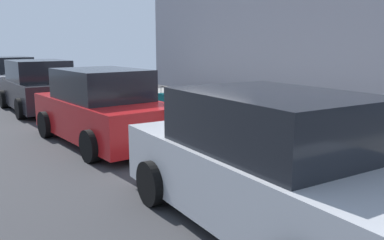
{
  "coord_description": "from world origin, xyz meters",
  "views": [
    {
      "loc": [
        -7.63,
        4.95,
        2.24
      ],
      "look_at": [
        -0.63,
        0.08,
        0.61
      ],
      "focal_mm": 37.38,
      "sensor_mm": 36.0,
      "label": 1
    }
  ],
  "objects_px": {
    "parked_car_red_1": "(102,109)",
    "parked_car_white_3": "(10,78)",
    "suitcase_teal_3": "(267,136)",
    "suitcase_black_8": "(187,114)",
    "bollard_post": "(137,99)",
    "suitcase_silver_6": "(214,121)",
    "fire_hydrant": "(154,103)",
    "suitcase_black_1": "(308,144)",
    "suitcase_maroon_4": "(248,129)",
    "suitcase_red_5": "(232,123)",
    "parked_car_silver_0": "(272,166)",
    "parked_car_charcoal_2": "(40,87)",
    "suitcase_olive_7": "(198,119)",
    "suitcase_navy_9": "(178,112)",
    "suitcase_olive_0": "(330,154)",
    "suitcase_teal_10": "(166,107)",
    "suitcase_navy_2": "(289,135)"
  },
  "relations": [
    {
      "from": "suitcase_black_8",
      "to": "parked_car_silver_0",
      "type": "xyz_separation_m",
      "value": [
        -5.09,
        2.21,
        0.31
      ]
    },
    {
      "from": "suitcase_maroon_4",
      "to": "parked_car_charcoal_2",
      "type": "relative_size",
      "value": 0.22
    },
    {
      "from": "fire_hydrant",
      "to": "parked_car_silver_0",
      "type": "bearing_deg",
      "value": 161.94
    },
    {
      "from": "suitcase_olive_0",
      "to": "suitcase_silver_6",
      "type": "distance_m",
      "value": 3.26
    },
    {
      "from": "parked_car_silver_0",
      "to": "parked_car_red_1",
      "type": "height_order",
      "value": "parked_car_silver_0"
    },
    {
      "from": "suitcase_black_8",
      "to": "suitcase_teal_10",
      "type": "relative_size",
      "value": 0.75
    },
    {
      "from": "suitcase_maroon_4",
      "to": "suitcase_red_5",
      "type": "xyz_separation_m",
      "value": [
        0.54,
        -0.03,
        0.03
      ]
    },
    {
      "from": "suitcase_red_5",
      "to": "parked_car_white_3",
      "type": "xyz_separation_m",
      "value": [
        12.2,
        2.32,
        0.3
      ]
    },
    {
      "from": "suitcase_olive_7",
      "to": "suitcase_teal_10",
      "type": "relative_size",
      "value": 0.66
    },
    {
      "from": "suitcase_red_5",
      "to": "suitcase_olive_7",
      "type": "height_order",
      "value": "suitcase_red_5"
    },
    {
      "from": "suitcase_silver_6",
      "to": "parked_car_charcoal_2",
      "type": "xyz_separation_m",
      "value": [
        6.76,
        2.22,
        0.34
      ]
    },
    {
      "from": "fire_hydrant",
      "to": "parked_car_red_1",
      "type": "relative_size",
      "value": 0.18
    },
    {
      "from": "bollard_post",
      "to": "suitcase_black_8",
      "type": "bearing_deg",
      "value": -177.41
    },
    {
      "from": "suitcase_navy_2",
      "to": "suitcase_navy_9",
      "type": "xyz_separation_m",
      "value": [
        3.82,
        0.07,
        -0.09
      ]
    },
    {
      "from": "fire_hydrant",
      "to": "suitcase_black_1",
      "type": "bearing_deg",
      "value": 179.86
    },
    {
      "from": "suitcase_teal_3",
      "to": "suitcase_teal_10",
      "type": "height_order",
      "value": "suitcase_teal_10"
    },
    {
      "from": "suitcase_olive_7",
      "to": "suitcase_black_8",
      "type": "distance_m",
      "value": 0.55
    },
    {
      "from": "suitcase_navy_9",
      "to": "bollard_post",
      "type": "bearing_deg",
      "value": 4.23
    },
    {
      "from": "suitcase_black_1",
      "to": "fire_hydrant",
      "type": "distance_m",
      "value": 5.61
    },
    {
      "from": "suitcase_olive_0",
      "to": "parked_car_silver_0",
      "type": "height_order",
      "value": "parked_car_silver_0"
    },
    {
      "from": "parked_car_white_3",
      "to": "parked_car_charcoal_2",
      "type": "bearing_deg",
      "value": 180.0
    },
    {
      "from": "suitcase_teal_10",
      "to": "parked_car_silver_0",
      "type": "relative_size",
      "value": 0.21
    },
    {
      "from": "suitcase_silver_6",
      "to": "parked_car_charcoal_2",
      "type": "height_order",
      "value": "parked_car_charcoal_2"
    },
    {
      "from": "parked_car_silver_0",
      "to": "fire_hydrant",
      "type": "bearing_deg",
      "value": -18.06
    },
    {
      "from": "bollard_post",
      "to": "parked_car_red_1",
      "type": "relative_size",
      "value": 0.2
    },
    {
      "from": "suitcase_red_5",
      "to": "fire_hydrant",
      "type": "bearing_deg",
      "value": 1.22
    },
    {
      "from": "suitcase_olive_7",
      "to": "parked_car_red_1",
      "type": "xyz_separation_m",
      "value": [
        0.73,
        2.16,
        0.36
      ]
    },
    {
      "from": "suitcase_navy_9",
      "to": "bollard_post",
      "type": "distance_m",
      "value": 2.08
    },
    {
      "from": "suitcase_teal_3",
      "to": "suitcase_navy_2",
      "type": "bearing_deg",
      "value": -177.04
    },
    {
      "from": "suitcase_maroon_4",
      "to": "suitcase_red_5",
      "type": "relative_size",
      "value": 0.99
    },
    {
      "from": "suitcase_teal_3",
      "to": "suitcase_maroon_4",
      "type": "relative_size",
      "value": 0.85
    },
    {
      "from": "suitcase_teal_10",
      "to": "suitcase_maroon_4",
      "type": "bearing_deg",
      "value": -178.43
    },
    {
      "from": "suitcase_olive_7",
      "to": "suitcase_black_8",
      "type": "relative_size",
      "value": 0.88
    },
    {
      "from": "suitcase_teal_3",
      "to": "suitcase_maroon_4",
      "type": "xyz_separation_m",
      "value": [
        0.56,
        -0.0,
        0.04
      ]
    },
    {
      "from": "suitcase_silver_6",
      "to": "parked_car_silver_0",
      "type": "relative_size",
      "value": 0.15
    },
    {
      "from": "suitcase_black_1",
      "to": "suitcase_navy_9",
      "type": "relative_size",
      "value": 1.14
    },
    {
      "from": "parked_car_red_1",
      "to": "parked_car_white_3",
      "type": "distance_m",
      "value": 10.35
    },
    {
      "from": "suitcase_black_1",
      "to": "suitcase_maroon_4",
      "type": "bearing_deg",
      "value": -2.09
    },
    {
      "from": "suitcase_teal_3",
      "to": "suitcase_black_8",
      "type": "distance_m",
      "value": 2.77
    },
    {
      "from": "suitcase_black_1",
      "to": "suitcase_silver_6",
      "type": "relative_size",
      "value": 1.36
    },
    {
      "from": "suitcase_olive_7",
      "to": "suitcase_black_8",
      "type": "height_order",
      "value": "suitcase_black_8"
    },
    {
      "from": "suitcase_teal_3",
      "to": "suitcase_teal_10",
      "type": "distance_m",
      "value": 3.81
    },
    {
      "from": "suitcase_silver_6",
      "to": "bollard_post",
      "type": "relative_size",
      "value": 0.79
    },
    {
      "from": "suitcase_black_8",
      "to": "suitcase_navy_9",
      "type": "xyz_separation_m",
      "value": [
        0.5,
        -0.04,
        -0.04
      ]
    },
    {
      "from": "suitcase_navy_2",
      "to": "parked_car_white_3",
      "type": "xyz_separation_m",
      "value": [
        13.85,
        2.31,
        0.26
      ]
    },
    {
      "from": "suitcase_silver_6",
      "to": "fire_hydrant",
      "type": "bearing_deg",
      "value": -0.44
    },
    {
      "from": "suitcase_olive_0",
      "to": "suitcase_silver_6",
      "type": "bearing_deg",
      "value": -0.99
    },
    {
      "from": "suitcase_silver_6",
      "to": "suitcase_teal_10",
      "type": "bearing_deg",
      "value": 0.55
    },
    {
      "from": "suitcase_olive_0",
      "to": "fire_hydrant",
      "type": "xyz_separation_m",
      "value": [
        6.15,
        -0.08,
        0.13
      ]
    },
    {
      "from": "parked_car_red_1",
      "to": "fire_hydrant",
      "type": "bearing_deg",
      "value": -54.53
    }
  ]
}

